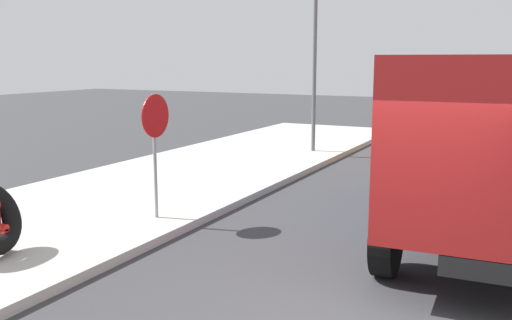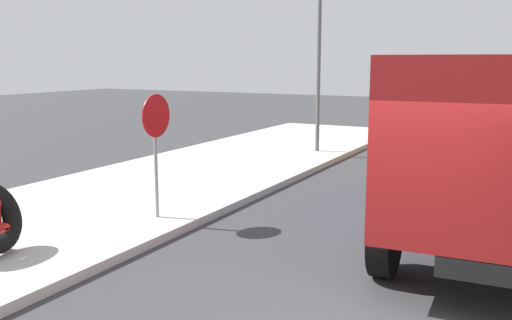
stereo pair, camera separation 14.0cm
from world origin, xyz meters
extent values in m
cylinder|color=red|center=(0.25, 5.53, 0.55)|extent=(0.10, 0.18, 0.10)
cylinder|color=red|center=(0.25, 5.53, 0.47)|extent=(0.12, 0.18, 0.12)
cylinder|color=gray|center=(2.83, 4.72, 1.26)|extent=(0.06, 0.06, 2.21)
cylinder|color=red|center=(2.83, 4.68, 1.98)|extent=(0.76, 0.02, 0.76)
cube|color=#1E3899|center=(5.78, -0.66, 1.60)|extent=(4.91, 2.72, 1.60)
cube|color=maroon|center=(2.19, -0.82, 1.90)|extent=(2.11, 2.59, 2.20)
cube|color=black|center=(4.68, -0.71, 0.67)|extent=(7.03, 1.22, 0.24)
cylinder|color=black|center=(2.33, 0.44, 0.55)|extent=(1.11, 0.35, 1.10)
cylinder|color=black|center=(6.92, 0.65, 0.55)|extent=(1.11, 0.35, 1.10)
cube|color=orange|center=(11.79, -0.27, 1.60)|extent=(4.82, 2.54, 1.60)
cube|color=silver|center=(15.39, -0.24, 1.90)|extent=(2.02, 2.52, 2.20)
cube|color=black|center=(12.89, -0.26, 0.67)|extent=(7.01, 0.96, 0.24)
cylinder|color=black|center=(15.18, 1.01, 0.55)|extent=(1.10, 0.31, 1.10)
cylinder|color=black|center=(10.58, 0.97, 0.55)|extent=(1.10, 0.31, 1.10)
cube|color=slate|center=(22.59, 0.62, 1.60)|extent=(4.88, 2.66, 1.60)
cube|color=maroon|center=(26.19, 0.50, 1.90)|extent=(2.08, 2.57, 2.20)
cube|color=black|center=(23.69, 0.59, 0.67)|extent=(7.03, 1.14, 0.24)
cylinder|color=black|center=(26.03, 1.76, 0.55)|extent=(1.11, 0.34, 1.10)
cylinder|color=black|center=(21.43, 1.91, 0.55)|extent=(1.11, 0.34, 1.10)
cylinder|color=#595B5E|center=(11.19, 4.95, 3.45)|extent=(0.12, 0.12, 6.61)
camera|label=1|loc=(-5.13, -1.31, 2.94)|focal=39.62mm
camera|label=2|loc=(-5.06, -1.44, 2.94)|focal=39.62mm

